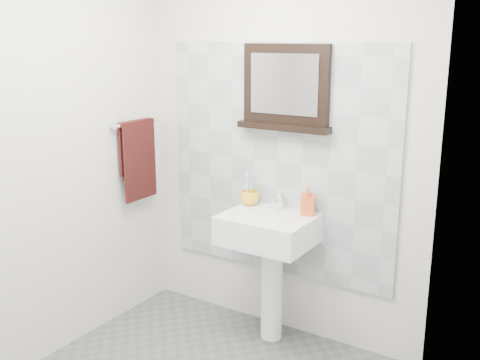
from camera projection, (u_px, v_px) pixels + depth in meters
name	position (u px, v px, depth m)	size (l,w,h in m)	color
back_wall	(279.00, 146.00, 3.59)	(2.00, 0.01, 2.50)	silver
left_wall	(34.00, 159.00, 3.21)	(0.01, 2.20, 2.50)	silver
right_wall	(370.00, 217.00, 2.17)	(0.01, 2.20, 2.50)	silver
splashback	(278.00, 162.00, 3.61)	(1.60, 0.02, 1.50)	#A3ACB1
pedestal_sink	(269.00, 243.00, 3.52)	(0.55, 0.44, 0.96)	white
toothbrush_cup	(250.00, 198.00, 3.67)	(0.12, 0.12, 0.09)	yellow
toothbrushes	(250.00, 187.00, 3.65)	(0.05, 0.04, 0.21)	white
soap_dispenser	(307.00, 201.00, 3.45)	(0.08, 0.08, 0.18)	red
framed_mirror	(286.00, 90.00, 3.44)	(0.62, 0.11, 0.52)	black
towel_bar	(136.00, 123.00, 3.81)	(0.07, 0.40, 0.03)	silver
hand_towel	(138.00, 154.00, 3.86)	(0.06, 0.30, 0.55)	black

